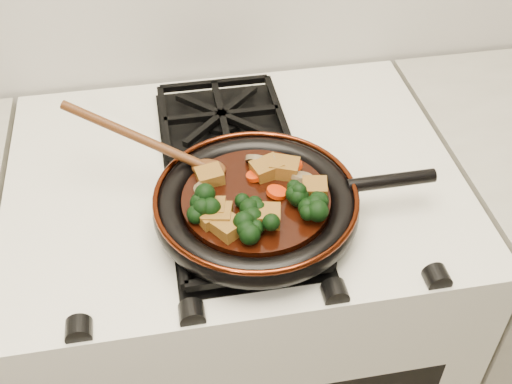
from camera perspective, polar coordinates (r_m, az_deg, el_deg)
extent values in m
cube|color=silver|center=(1.42, -1.56, -12.12)|extent=(0.76, 0.60, 0.90)
cylinder|color=black|center=(0.97, 0.00, -1.59)|extent=(0.28, 0.28, 0.01)
torus|color=black|center=(0.97, 0.00, -1.21)|extent=(0.31, 0.31, 0.04)
torus|color=#4B1A0A|center=(0.95, 0.00, -0.31)|extent=(0.31, 0.31, 0.01)
cylinder|color=black|center=(1.01, 11.92, 0.99)|extent=(0.14, 0.02, 0.02)
cylinder|color=black|center=(0.96, 0.00, -0.91)|extent=(0.22, 0.22, 0.02)
cube|color=brown|center=(0.99, 0.98, 2.05)|extent=(0.05, 0.05, 0.03)
cube|color=brown|center=(0.92, -3.40, -2.11)|extent=(0.05, 0.05, 0.03)
cube|color=brown|center=(0.92, 1.06, -2.17)|extent=(0.04, 0.05, 0.03)
cube|color=brown|center=(0.96, 5.24, 0.34)|extent=(0.04, 0.04, 0.02)
cube|color=brown|center=(0.92, -4.10, -2.14)|extent=(0.05, 0.05, 0.02)
cube|color=brown|center=(0.99, 2.53, 2.14)|extent=(0.06, 0.06, 0.03)
cube|color=brown|center=(0.98, -4.13, 1.39)|extent=(0.05, 0.04, 0.03)
cube|color=brown|center=(0.90, -2.52, -3.16)|extent=(0.05, 0.06, 0.03)
cube|color=brown|center=(0.93, -3.94, -1.56)|extent=(0.05, 0.05, 0.03)
cylinder|color=red|center=(0.99, -0.04, 1.49)|extent=(0.03, 0.03, 0.02)
cylinder|color=red|center=(1.00, 3.33, 2.32)|extent=(0.03, 0.03, 0.02)
cylinder|color=red|center=(0.94, -0.26, -1.15)|extent=(0.03, 0.03, 0.01)
cylinder|color=red|center=(0.96, 1.87, -0.02)|extent=(0.03, 0.03, 0.02)
cylinder|color=red|center=(0.96, 3.48, -0.25)|extent=(0.03, 0.03, 0.02)
cylinder|color=brown|center=(0.98, 4.07, 1.35)|extent=(0.05, 0.05, 0.02)
cylinder|color=brown|center=(1.00, 2.18, 2.55)|extent=(0.03, 0.04, 0.03)
cylinder|color=brown|center=(0.90, -2.56, -3.15)|extent=(0.04, 0.04, 0.02)
cylinder|color=brown|center=(1.01, 0.06, 2.90)|extent=(0.04, 0.04, 0.03)
cylinder|color=brown|center=(0.96, -4.74, 0.08)|extent=(0.03, 0.03, 0.03)
ellipsoid|color=#4F2911|center=(1.00, -4.23, 2.12)|extent=(0.07, 0.06, 0.02)
cylinder|color=#4F2911|center=(1.02, -10.66, 4.89)|extent=(0.02, 0.02, 0.25)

